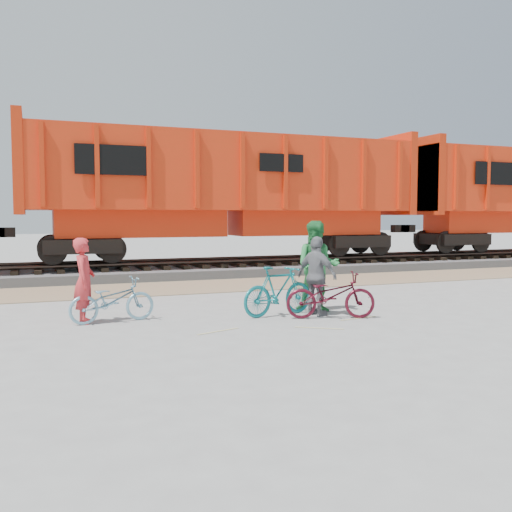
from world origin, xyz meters
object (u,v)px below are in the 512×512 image
Objects in this scene: person_woman at (317,276)px; bicycle_teal at (278,291)px; bicycle_maroon at (331,295)px; person_solo at (84,281)px; person_man at (317,266)px; bicycle_blue at (112,300)px; hopper_car_center at (227,189)px.

bicycle_teal is at bearing 44.31° from person_woman.
bicycle_teal reaches higher than bicycle_maroon.
bicycle_maroon is at bearing -93.58° from person_solo.
bicycle_maroon is at bearing -70.90° from person_man.
person_solo is at bearing 93.34° from bicycle_maroon.
person_woman reaches higher than bicycle_blue.
person_solo reaches higher than bicycle_teal.
bicycle_maroon is (0.84, -0.68, -0.05)m from bicycle_teal.
bicycle_maroon is at bearing 169.02° from person_woman.
bicycle_blue is 0.85× the size of person_man.
bicycle_maroon reaches higher than bicycle_blue.
person_man is at bearing -95.63° from hopper_car_center.
person_woman is (-0.26, -0.48, -0.16)m from person_man.
person_man reaches higher than bicycle_teal.
person_woman is (-1.10, -8.98, -2.19)m from hopper_car_center.
bicycle_blue is at bearing -154.50° from person_man.
bicycle_blue is 1.01× the size of person_solo.
hopper_car_center is 9.77m from bicycle_maroon.
person_man is (4.77, -0.39, 0.15)m from person_solo.
hopper_car_center reaches higher than bicycle_blue.
person_solo reaches higher than bicycle_blue.
bicycle_teal reaches higher than bicycle_blue.
person_man is (4.27, -0.29, 0.54)m from bicycle_blue.
bicycle_blue is 4.32m from person_man.
hopper_car_center is 8.52× the size of bicycle_blue.
hopper_car_center is 8.78m from person_man.
hopper_car_center is 10.10m from person_solo.
bicycle_blue is 0.93× the size of bicycle_maroon.
bicycle_maroon is (-1.00, -9.38, -2.54)m from hopper_car_center.
bicycle_maroon is 1.09× the size of person_solo.
bicycle_blue is at bearing 92.86° from bicycle_maroon.
hopper_car_center is 8.20× the size of bicycle_teal.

